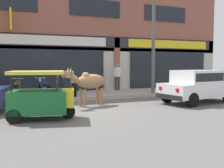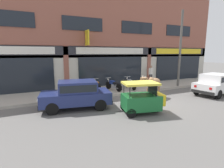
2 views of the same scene
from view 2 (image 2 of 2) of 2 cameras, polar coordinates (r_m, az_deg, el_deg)
The scene contains 13 objects.
ground_plane at distance 10.68m, azimuth 12.59°, elevation -5.79°, with size 90.00×90.00×0.00m, color #605E5B.
sidewalk at distance 13.71m, azimuth 2.86°, elevation -1.68°, with size 19.00×3.12×0.17m, color #A8A093.
shop_building at distance 15.09m, azimuth -0.42°, elevation 14.27°, with size 23.00×1.40×8.40m.
cow at distance 11.28m, azimuth 13.14°, elevation 0.27°, with size 2.07×1.00×1.61m.
car_0 at distance 14.13m, azimuth 30.85°, elevation 0.25°, with size 3.77×2.11×1.46m.
car_1 at distance 9.26m, azimuth -11.50°, elevation -2.99°, with size 3.80×2.21×1.46m.
auto_rickshaw at distance 8.54m, azimuth 9.86°, elevation -5.12°, with size 2.14×1.54×1.52m.
motorcycle_0 at distance 11.95m, azimuth -10.24°, elevation -1.29°, with size 0.52×1.81×0.88m.
motorcycle_1 at distance 12.39m, azimuth -4.88°, elevation -0.77°, with size 0.54×1.81×0.88m.
motorcycle_2 at distance 12.86m, azimuth 0.47°, elevation -0.33°, with size 0.64×1.79×0.88m.
motorcycle_3 at distance 13.44m, azimuth 6.02°, elevation 0.07°, with size 0.56×1.81×0.88m.
pedestrian at distance 16.23m, azimuth 12.60°, elevation 3.74°, with size 0.50×0.32×1.60m.
utility_pole at distance 15.35m, azimuth 21.39°, elevation 10.54°, with size 0.18×0.18×6.03m, color #595651.
Camera 2 is at (-6.43, -8.02, 2.88)m, focal length 28.00 mm.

